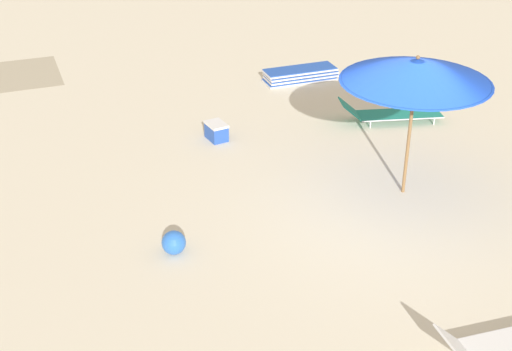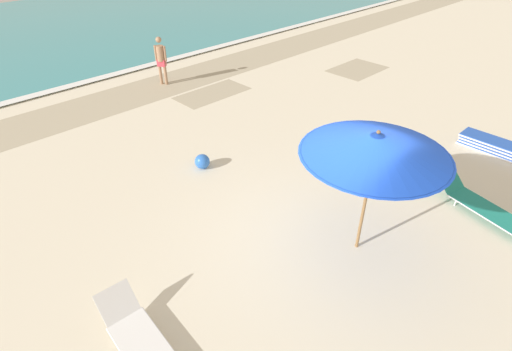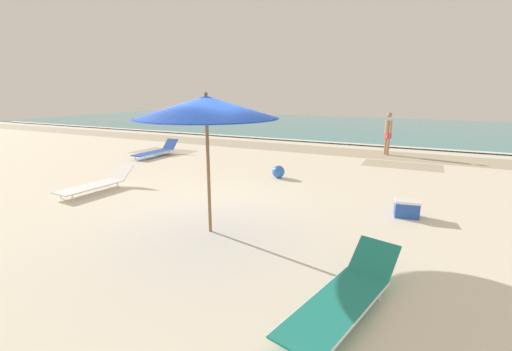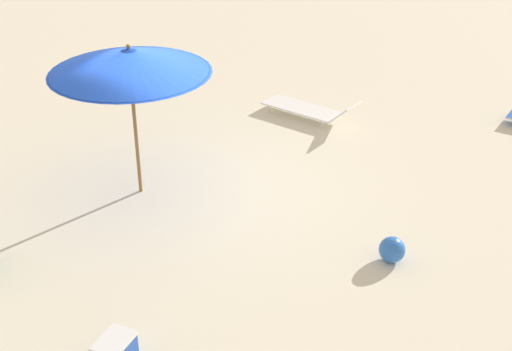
{
  "view_description": "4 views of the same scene",
  "coord_description": "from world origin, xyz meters",
  "views": [
    {
      "loc": [
        -9.18,
        5.79,
        6.46
      ],
      "look_at": [
        0.75,
        2.05,
        0.72
      ],
      "focal_mm": 50.0,
      "sensor_mm": 36.0,
      "label": 1
    },
    {
      "loc": [
        -5.01,
        -3.47,
        5.63
      ],
      "look_at": [
        -0.19,
        1.49,
        0.95
      ],
      "focal_mm": 28.0,
      "sensor_mm": 36.0,
      "label": 2
    },
    {
      "loc": [
        3.95,
        -5.82,
        2.61
      ],
      "look_at": [
        0.55,
        1.11,
        0.71
      ],
      "focal_mm": 24.0,
      "sensor_mm": 36.0,
      "label": 3
    },
    {
      "loc": [
        8.27,
        6.69,
        6.08
      ],
      "look_at": [
        0.4,
        1.59,
        0.96
      ],
      "focal_mm": 50.0,
      "sensor_mm": 36.0,
      "label": 4
    }
  ],
  "objects": [
    {
      "name": "lounger_stack",
      "position": [
        6.32,
        -1.24,
        0.16
      ],
      "size": [
        0.62,
        1.87,
        0.32
      ],
      "rotation": [
        0.0,
        0.0,
        -0.01
      ],
      "color": "blue",
      "rests_on": "ground_plane"
    },
    {
      "name": "sun_lounger_near_water_left",
      "position": [
        -3.77,
        0.24,
        0.21
      ],
      "size": [
        0.74,
        2.13,
        0.56
      ],
      "rotation": [
        0.0,
        0.0,
        -0.07
      ],
      "color": "white",
      "rests_on": "ground_plane"
    },
    {
      "name": "cooler_box",
      "position": [
        3.79,
        1.79,
        0.19
      ],
      "size": [
        0.55,
        0.42,
        0.37
      ],
      "rotation": [
        0.0,
        0.0,
        3.29
      ],
      "color": "blue",
      "rests_on": "ground_plane"
    },
    {
      "name": "beachgoer_wading_adult",
      "position": [
        2.6,
        9.38,
        1.0
      ],
      "size": [
        0.32,
        0.39,
        1.76
      ],
      "rotation": [
        0.0,
        0.0,
        2.15
      ],
      "color": "#A37A5B",
      "rests_on": "ground_plane"
    },
    {
      "name": "ground_plane",
      "position": [
        0.0,
        0.01,
        -0.08
      ],
      "size": [
        60.0,
        60.0,
        0.16
      ],
      "color": "beige"
    },
    {
      "name": "beach_umbrella",
      "position": [
        0.47,
        -0.71,
        2.33
      ],
      "size": [
        2.58,
        2.58,
        2.6
      ],
      "color": "olive",
      "rests_on": "ground_plane"
    },
    {
      "name": "sun_lounger_beside_umbrella",
      "position": [
        3.3,
        -2.05,
        0.21
      ],
      "size": [
        1.13,
        2.34,
        0.54
      ],
      "rotation": [
        0.0,
        0.0,
        -0.24
      ],
      "color": "#1E8475",
      "rests_on": "ground_plane"
    },
    {
      "name": "beach_ball",
      "position": [
        0.04,
        3.71,
        0.19
      ],
      "size": [
        0.39,
        0.39,
        0.39
      ],
      "color": "blue",
      "rests_on": "ground_plane"
    }
  ]
}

